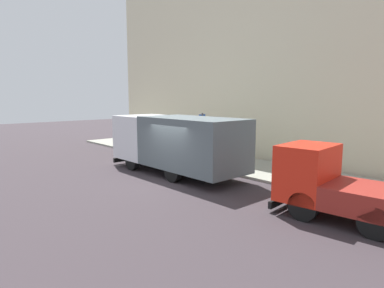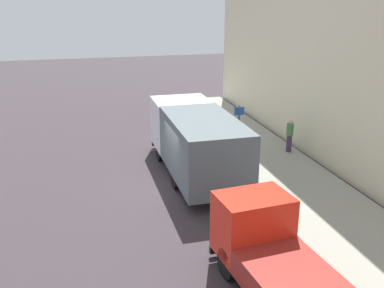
# 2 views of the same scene
# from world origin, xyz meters

# --- Properties ---
(ground) EXTENTS (80.00, 80.00, 0.00)m
(ground) POSITION_xyz_m (0.00, 0.00, 0.00)
(ground) COLOR #3A3136
(sidewalk) EXTENTS (3.91, 30.00, 0.12)m
(sidewalk) POSITION_xyz_m (4.96, 0.00, 0.06)
(sidewalk) COLOR #9B9A8C
(sidewalk) RESTS_ON ground
(building_facade) EXTENTS (0.50, 30.00, 12.84)m
(building_facade) POSITION_xyz_m (7.41, 0.00, 6.42)
(building_facade) COLOR beige
(building_facade) RESTS_ON ground
(large_utility_truck) EXTENTS (2.61, 7.76, 2.80)m
(large_utility_truck) POSITION_xyz_m (1.26, 1.10, 1.60)
(large_utility_truck) COLOR white
(large_utility_truck) RESTS_ON ground
(small_flatbed_truck) EXTENTS (2.43, 4.85, 2.22)m
(small_flatbed_truck) POSITION_xyz_m (1.09, -7.05, 1.03)
(small_flatbed_truck) COLOR red
(small_flatbed_truck) RESTS_ON ground
(pedestrian_walking) EXTENTS (0.45, 0.45, 1.62)m
(pedestrian_walking) POSITION_xyz_m (6.35, 2.44, 0.98)
(pedestrian_walking) COLOR #4A3053
(pedestrian_walking) RESTS_ON sidewalk
(pedestrian_standing) EXTENTS (0.43, 0.43, 1.75)m
(pedestrian_standing) POSITION_xyz_m (3.50, 3.86, 1.06)
(pedestrian_standing) COLOR #413E4F
(pedestrian_standing) RESTS_ON sidewalk
(traffic_cone_orange) EXTENTS (0.46, 0.46, 0.65)m
(traffic_cone_orange) POSITION_xyz_m (3.62, 5.98, 0.45)
(traffic_cone_orange) COLOR orange
(traffic_cone_orange) RESTS_ON sidewalk
(street_sign_post) EXTENTS (0.44, 0.08, 2.77)m
(street_sign_post) POSITION_xyz_m (3.28, 1.32, 1.75)
(street_sign_post) COLOR #4C5156
(street_sign_post) RESTS_ON sidewalk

